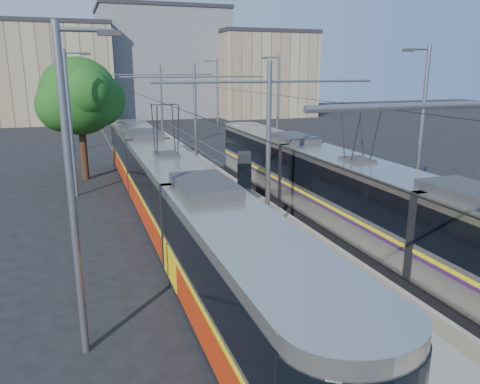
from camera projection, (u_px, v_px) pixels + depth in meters
name	position (u px, v px, depth m)	size (l,w,h in m)	color
ground	(382.00, 338.00, 12.53)	(160.00, 160.00, 0.00)	black
platform	(209.00, 187.00, 27.99)	(4.00, 50.00, 0.30)	gray
tactile_strip_left	(185.00, 186.00, 27.48)	(0.70, 50.00, 0.01)	gray
tactile_strip_right	(232.00, 182.00, 28.42)	(0.70, 50.00, 0.01)	gray
rails	(209.00, 189.00, 28.02)	(8.71, 70.00, 0.03)	gray
tram_left	(168.00, 191.00, 20.89)	(2.43, 31.54, 5.50)	black
tram_right	(355.00, 195.00, 19.67)	(2.43, 29.98, 5.50)	black
catenary	(223.00, 118.00, 24.28)	(9.20, 70.00, 7.00)	slate
street_lamps	(192.00, 113.00, 30.61)	(15.18, 38.22, 8.00)	slate
shelter	(244.00, 176.00, 24.12)	(1.03, 1.31, 2.53)	black
tree	(84.00, 97.00, 29.50)	(5.32, 4.92, 7.73)	#382314
building_left	(49.00, 73.00, 62.37)	(16.32, 12.24, 12.88)	tan
building_centre	(162.00, 63.00, 70.81)	(18.36, 14.28, 15.68)	slate
building_right	(262.00, 74.00, 70.26)	(14.28, 10.20, 12.38)	tan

